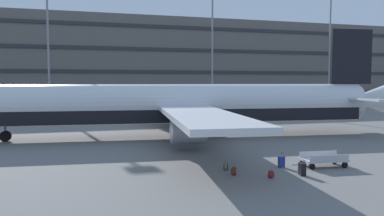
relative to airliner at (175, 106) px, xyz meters
The scene contains 12 objects.
ground_plane 3.35m from the airliner, 76.37° to the left, with size 600.00×600.00×0.00m, color slate.
terminal_structure 55.15m from the airliner, 89.57° to the left, with size 167.70×20.28×18.83m.
airliner is the anchor object (origin of this frame).
light_mast_left 40.94m from the airliner, 110.71° to the left, with size 1.80×0.50×23.99m.
light_mast_center_left 41.64m from the airliner, 66.21° to the left, with size 1.80×0.50×22.84m.
light_mast_center_right 57.77m from the airliner, 40.59° to the left, with size 1.80×0.50×23.88m.
suitcase_small 15.94m from the airliner, 77.53° to the right, with size 0.35×0.50×0.84m.
suitcase_purple 13.99m from the airliner, 76.21° to the right, with size 0.41×0.28×0.88m.
backpack_navy 14.64m from the airliner, 90.75° to the right, with size 0.37×0.38×0.53m.
backpack_upright 13.46m from the airliner, 90.80° to the right, with size 0.38×0.28×0.52m.
backpack_black 15.77m from the airliner, 84.48° to the right, with size 0.40×0.28×0.47m.
baggage_cart 15.25m from the airliner, 67.45° to the right, with size 3.35×1.53×0.82m.
Camera 1 is at (-8.14, -34.41, 5.09)m, focal length 34.72 mm.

